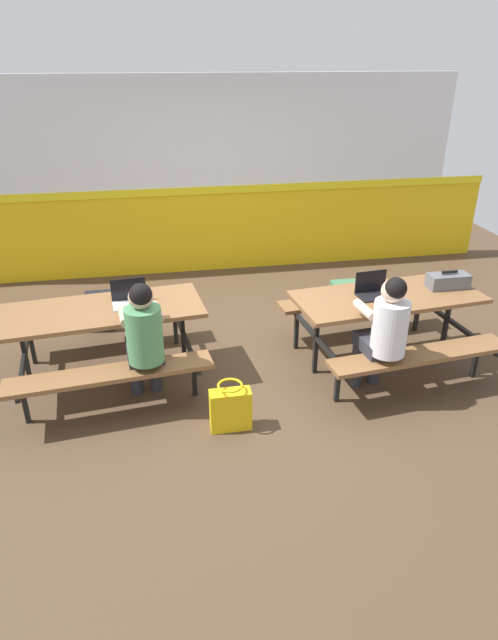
% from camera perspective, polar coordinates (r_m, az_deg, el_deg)
% --- Properties ---
extents(ground_plane, '(10.00, 10.00, 0.02)m').
position_cam_1_polar(ground_plane, '(5.47, -0.18, -4.83)').
color(ground_plane, '#4C3826').
extents(accent_backdrop, '(8.00, 0.14, 2.60)m').
position_cam_1_polar(accent_backdrop, '(7.58, -4.03, 14.33)').
color(accent_backdrop, yellow).
rests_on(accent_backdrop, ground).
extents(picnic_table_left, '(1.87, 1.72, 0.74)m').
position_cam_1_polar(picnic_table_left, '(5.14, -15.02, -0.53)').
color(picnic_table_left, brown).
rests_on(picnic_table_left, ground).
extents(picnic_table_right, '(1.87, 1.72, 0.74)m').
position_cam_1_polar(picnic_table_right, '(5.41, 14.26, 0.96)').
color(picnic_table_right, brown).
rests_on(picnic_table_right, ground).
extents(student_nearer, '(0.39, 0.54, 1.21)m').
position_cam_1_polar(student_nearer, '(4.59, -11.04, -1.59)').
color(student_nearer, '#2D2D38').
rests_on(student_nearer, ground).
extents(student_further, '(0.39, 0.54, 1.21)m').
position_cam_1_polar(student_further, '(4.76, 14.12, -0.87)').
color(student_further, '#2D2D38').
rests_on(student_further, ground).
extents(laptop_silver, '(0.34, 0.25, 0.22)m').
position_cam_1_polar(laptop_silver, '(5.09, -12.46, 2.15)').
color(laptop_silver, silver).
rests_on(laptop_silver, picnic_table_left).
extents(laptop_dark, '(0.34, 0.25, 0.22)m').
position_cam_1_polar(laptop_dark, '(5.29, 12.98, 3.02)').
color(laptop_dark, black).
rests_on(laptop_dark, picnic_table_right).
extents(toolbox_grey, '(0.40, 0.18, 0.18)m').
position_cam_1_polar(toolbox_grey, '(5.67, 20.27, 3.90)').
color(toolbox_grey, '#595B60').
rests_on(toolbox_grey, picnic_table_right).
extents(backpack_dark, '(0.30, 0.22, 0.44)m').
position_cam_1_polar(backpack_dark, '(6.30, -15.38, 0.93)').
color(backpack_dark, black).
rests_on(backpack_dark, ground).
extents(tote_bag_bright, '(0.34, 0.21, 0.43)m').
position_cam_1_polar(tote_bag_bright, '(4.51, -1.96, -9.34)').
color(tote_bag_bright, yellow).
rests_on(tote_bag_bright, ground).
extents(satchel_spare, '(0.30, 0.22, 0.44)m').
position_cam_1_polar(satchel_spare, '(6.46, 9.89, 2.17)').
color(satchel_spare, '#3F724C').
rests_on(satchel_spare, ground).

